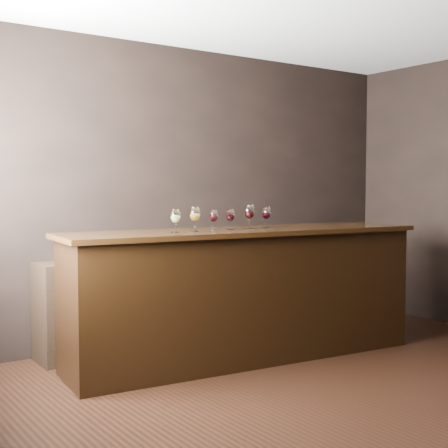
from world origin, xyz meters
TOP-DOWN VIEW (x-y plane):
  - ground at (0.00, 0.00)m, footprint 5.00×5.00m
  - room_shell at (-0.23, 0.11)m, footprint 5.02×4.52m
  - bar_counter at (-0.10, 1.21)m, footprint 3.10×0.97m
  - bar_top at (-0.10, 1.21)m, footprint 3.21×1.06m
  - back_bar_shelf at (-0.45, 2.03)m, footprint 2.31×0.40m
  - glass_white at (-0.78, 1.22)m, footprint 0.08×0.08m
  - glass_amber at (-0.59, 1.23)m, footprint 0.08×0.08m
  - glass_red_a at (-0.40, 1.24)m, footprint 0.07×0.07m
  - glass_red_b at (-0.23, 1.25)m, footprint 0.07×0.07m
  - glass_red_c at (-0.04, 1.24)m, footprint 0.09×0.09m
  - glass_red_d at (0.15, 1.24)m, footprint 0.08×0.08m

SIDE VIEW (x-z plane):
  - ground at x=0.00m, z-range 0.00..0.00m
  - back_bar_shelf at x=-0.45m, z-range 0.00..0.83m
  - bar_counter at x=-0.10m, z-range 0.00..1.07m
  - bar_top at x=-0.10m, z-range 1.07..1.11m
  - glass_red_a at x=-0.40m, z-range 1.14..1.31m
  - glass_red_b at x=-0.23m, z-range 1.14..1.31m
  - glass_white at x=-0.78m, z-range 1.14..1.32m
  - glass_red_d at x=0.15m, z-range 1.14..1.33m
  - glass_amber at x=-0.59m, z-range 1.14..1.34m
  - glass_red_c at x=-0.04m, z-range 1.14..1.35m
  - room_shell at x=-0.23m, z-range 0.40..3.21m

